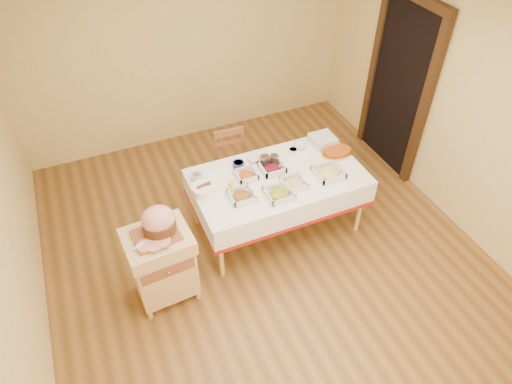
# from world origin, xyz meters

# --- Properties ---
(room_shell) EXTENTS (5.00, 5.00, 5.00)m
(room_shell) POSITION_xyz_m (0.00, 0.00, 1.30)
(room_shell) COLOR brown
(room_shell) RESTS_ON ground
(doorway) EXTENTS (0.09, 1.10, 2.20)m
(doorway) POSITION_xyz_m (2.20, 0.90, 1.11)
(doorway) COLOR black
(doorway) RESTS_ON ground
(dining_table) EXTENTS (1.82, 1.02, 0.76)m
(dining_table) POSITION_xyz_m (0.30, 0.30, 0.60)
(dining_table) COLOR #E3BB7D
(dining_table) RESTS_ON ground
(butcher_cart) EXTENTS (0.63, 0.53, 0.84)m
(butcher_cart) POSITION_xyz_m (-1.10, -0.11, 0.48)
(butcher_cart) COLOR #E3BB7D
(butcher_cart) RESTS_ON ground
(dining_chair) EXTENTS (0.40, 0.39, 0.88)m
(dining_chair) POSITION_xyz_m (0.07, 1.02, 0.45)
(dining_chair) COLOR brown
(dining_chair) RESTS_ON ground
(ham_on_board) EXTENTS (0.43, 0.41, 0.28)m
(ham_on_board) POSITION_xyz_m (-1.06, -0.08, 0.96)
(ham_on_board) COLOR brown
(ham_on_board) RESTS_ON butcher_cart
(serving_dish_a) EXTENTS (0.24, 0.24, 0.11)m
(serving_dish_a) POSITION_xyz_m (-0.18, 0.13, 0.79)
(serving_dish_a) COLOR silver
(serving_dish_a) RESTS_ON dining_table
(serving_dish_b) EXTENTS (0.26, 0.26, 0.11)m
(serving_dish_b) POSITION_xyz_m (0.17, 0.01, 0.79)
(serving_dish_b) COLOR silver
(serving_dish_b) RESTS_ON dining_table
(serving_dish_c) EXTENTS (0.23, 0.23, 0.09)m
(serving_dish_c) POSITION_xyz_m (0.38, 0.10, 0.79)
(serving_dish_c) COLOR silver
(serving_dish_c) RESTS_ON dining_table
(serving_dish_d) EXTENTS (0.28, 0.28, 0.11)m
(serving_dish_d) POSITION_xyz_m (0.79, 0.10, 0.79)
(serving_dish_d) COLOR silver
(serving_dish_d) RESTS_ON dining_table
(serving_dish_e) EXTENTS (0.22, 0.21, 0.10)m
(serving_dish_e) POSITION_xyz_m (-0.02, 0.41, 0.79)
(serving_dish_e) COLOR silver
(serving_dish_e) RESTS_ON dining_table
(serving_dish_f) EXTENTS (0.26, 0.24, 0.12)m
(serving_dish_f) POSITION_xyz_m (0.28, 0.40, 0.80)
(serving_dish_f) COLOR silver
(serving_dish_f) RESTS_ON dining_table
(small_bowl_left) EXTENTS (0.13, 0.13, 0.06)m
(small_bowl_left) POSITION_xyz_m (-0.50, 0.59, 0.79)
(small_bowl_left) COLOR silver
(small_bowl_left) RESTS_ON dining_table
(small_bowl_mid) EXTENTS (0.13, 0.13, 0.05)m
(small_bowl_mid) POSITION_xyz_m (-0.02, 0.62, 0.79)
(small_bowl_mid) COLOR navy
(small_bowl_mid) RESTS_ON dining_table
(small_bowl_right) EXTENTS (0.11, 0.11, 0.05)m
(small_bowl_right) POSITION_xyz_m (0.63, 0.60, 0.79)
(small_bowl_right) COLOR silver
(small_bowl_right) RESTS_ON dining_table
(bowl_white_imported) EXTENTS (0.16, 0.16, 0.03)m
(bowl_white_imported) POSITION_xyz_m (0.17, 0.65, 0.78)
(bowl_white_imported) COLOR silver
(bowl_white_imported) RESTS_ON dining_table
(bowl_small_imported) EXTENTS (0.20, 0.20, 0.05)m
(bowl_small_imported) POSITION_xyz_m (0.75, 0.66, 0.78)
(bowl_small_imported) COLOR silver
(bowl_small_imported) RESTS_ON dining_table
(preserve_jar_left) EXTENTS (0.11, 0.11, 0.14)m
(preserve_jar_left) POSITION_xyz_m (0.24, 0.50, 0.82)
(preserve_jar_left) COLOR silver
(preserve_jar_left) RESTS_ON dining_table
(preserve_jar_right) EXTENTS (0.10, 0.10, 0.12)m
(preserve_jar_right) POSITION_xyz_m (0.34, 0.49, 0.81)
(preserve_jar_right) COLOR silver
(preserve_jar_right) RESTS_ON dining_table
(mustard_bottle) EXTENTS (0.05, 0.05, 0.17)m
(mustard_bottle) POSITION_xyz_m (-0.25, 0.26, 0.83)
(mustard_bottle) COLOR yellow
(mustard_bottle) RESTS_ON dining_table
(bread_basket) EXTENTS (0.25, 0.25, 0.11)m
(bread_basket) POSITION_xyz_m (-0.50, 0.36, 0.81)
(bread_basket) COLOR white
(bread_basket) RESTS_ON dining_table
(plate_stack) EXTENTS (0.26, 0.26, 0.10)m
(plate_stack) POSITION_xyz_m (1.02, 0.62, 0.81)
(plate_stack) COLOR silver
(plate_stack) RESTS_ON dining_table
(brass_platter) EXTENTS (0.37, 0.27, 0.05)m
(brass_platter) POSITION_xyz_m (1.07, 0.39, 0.78)
(brass_platter) COLOR gold
(brass_platter) RESTS_ON dining_table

